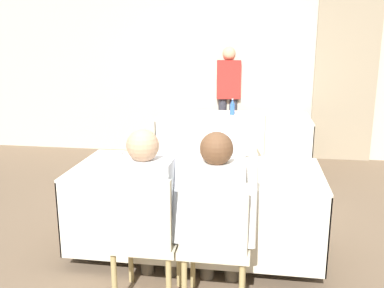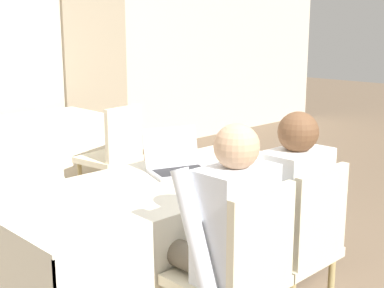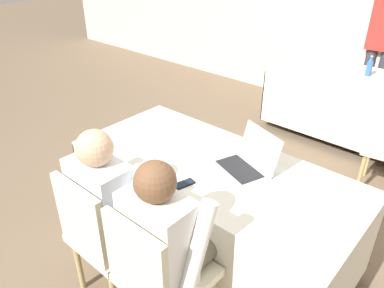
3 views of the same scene
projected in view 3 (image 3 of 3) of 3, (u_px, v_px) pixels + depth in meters
name	position (u px, v px, depth m)	size (l,w,h in m)	color
ground_plane	(211.00, 246.00, 2.79)	(24.00, 24.00, 0.00)	brown
conference_table_near	(213.00, 186.00, 2.52)	(1.93, 0.88, 0.72)	silver
conference_table_far	(364.00, 94.00, 3.95)	(1.93, 0.88, 0.72)	silver
laptop	(245.00, 163.00, 2.37)	(0.43, 0.41, 0.25)	#B7B7BC
cell_phone	(184.00, 184.00, 2.25)	(0.09, 0.14, 0.01)	black
paper_beside_laptop	(203.00, 143.00, 2.69)	(0.33, 0.36, 0.00)	white
paper_centre_table	(258.00, 169.00, 2.40)	(0.31, 0.36, 0.00)	white
water_bottle	(369.00, 67.00, 3.91)	(0.06, 0.06, 0.21)	#2D5BB7
chair_near_left	(103.00, 233.00, 2.18)	(0.44, 0.44, 0.92)	tan
chair_near_right	(157.00, 274.00, 1.92)	(0.44, 0.44, 0.92)	tan
person_checkered_shirt	(115.00, 203.00, 2.17)	(0.50, 0.52, 1.18)	#665B4C
person_white_shirt	(170.00, 240.00, 1.91)	(0.50, 0.52, 1.18)	#665B4C
person_red_shirt	(382.00, 44.00, 4.34)	(0.36, 0.24, 1.59)	#33333D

